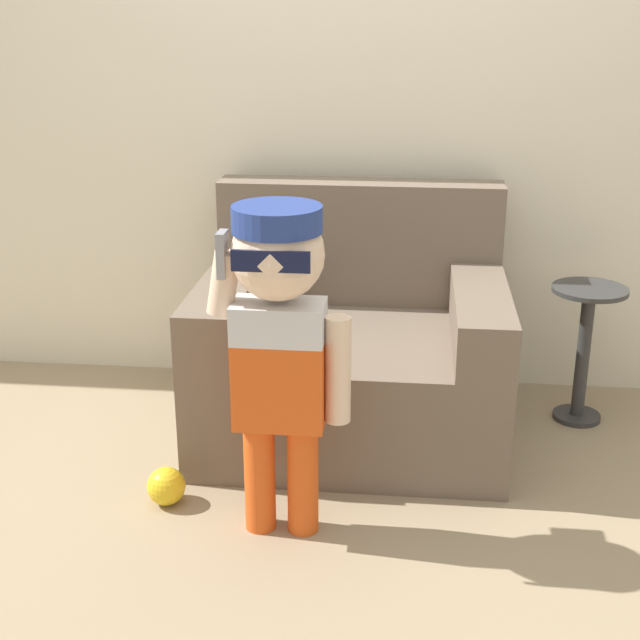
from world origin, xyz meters
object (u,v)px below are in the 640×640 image
side_table (584,341)px  toy_ball (166,486)px  armchair (353,351)px  person_child (280,323)px

side_table → toy_ball: size_ratio=4.31×
armchair → person_child: person_child is taller
person_child → side_table: bearing=40.6°
armchair → toy_ball: 0.88m
person_child → toy_ball: (-0.40, 0.10, -0.62)m
toy_ball → armchair: bearing=48.3°
person_child → toy_ball: 0.75m
side_table → armchair: bearing=-169.8°
side_table → toy_ball: 1.66m
armchair → side_table: 0.89m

